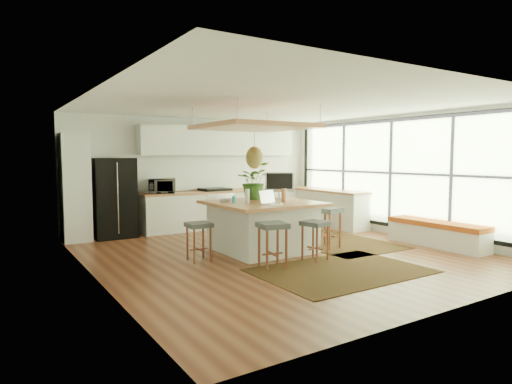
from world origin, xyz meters
TOP-DOWN VIEW (x-y plane):
  - floor at (0.00, 0.00)m, footprint 7.00×7.00m
  - ceiling at (0.00, 0.00)m, footprint 7.00×7.00m
  - wall_back at (0.00, 3.50)m, footprint 6.50×0.00m
  - wall_front at (0.00, -3.50)m, footprint 6.50×0.00m
  - wall_left at (-3.25, 0.00)m, footprint 0.00×7.00m
  - wall_right at (3.25, 0.00)m, footprint 0.00×7.00m
  - window_wall at (3.22, 0.00)m, footprint 0.10×6.20m
  - pantry at (-2.95, 3.18)m, footprint 0.55×0.60m
  - back_counter_base at (0.55, 3.18)m, footprint 4.20×0.60m
  - back_counter_top at (0.55, 3.18)m, footprint 4.24×0.64m
  - backsplash at (0.55, 3.48)m, footprint 4.20×0.02m
  - upper_cabinets at (0.55, 3.32)m, footprint 4.20×0.34m
  - range at (0.30, 3.18)m, footprint 0.76×0.62m
  - right_counter_base at (2.93, 2.00)m, footprint 0.60×2.50m
  - right_counter_top at (2.93, 2.00)m, footprint 0.64×2.54m
  - window_bench at (2.95, -1.20)m, footprint 0.52×2.00m
  - ceiling_panel at (-0.30, 0.40)m, footprint 1.86×1.86m
  - rug_near at (0.06, -1.55)m, footprint 2.60×1.80m
  - rug_right at (1.54, 0.20)m, footprint 1.80×2.60m
  - fridge at (-2.17, 3.18)m, footprint 0.87×0.68m
  - island at (-0.16, 0.34)m, footprint 1.85×1.85m
  - stool_near_left at (-0.72, -0.81)m, footprint 0.50×0.50m
  - stool_near_right at (0.18, -0.79)m, footprint 0.48×0.48m
  - stool_right_front at (1.03, -0.14)m, footprint 0.56×0.56m
  - stool_right_back at (1.00, 0.72)m, footprint 0.50×0.50m
  - stool_left_side at (-1.52, 0.23)m, footprint 0.40×0.40m
  - laptop at (-0.27, -0.13)m, footprint 0.42×0.43m
  - monitor at (0.44, 0.63)m, footprint 0.60×0.46m
  - microwave at (-1.07, 3.15)m, footprint 0.68×0.52m
  - island_plant at (-0.07, 0.81)m, footprint 0.95×0.97m
  - island_bowl at (-0.76, 0.69)m, footprint 0.29×0.29m
  - island_bottle_0 at (-0.71, 0.44)m, footprint 0.07×0.07m
  - island_bottle_1 at (-0.56, 0.19)m, footprint 0.07×0.07m
  - island_bottle_2 at (0.09, 0.04)m, footprint 0.07×0.07m

SIDE VIEW (x-z plane):
  - floor at x=0.00m, z-range 0.00..0.00m
  - rug_near at x=0.06m, z-range 0.00..0.01m
  - rug_right at x=1.54m, z-range 0.00..0.01m
  - window_bench at x=2.95m, z-range 0.00..0.50m
  - stool_near_left at x=-0.72m, z-range -0.01..0.72m
  - stool_near_right at x=0.18m, z-range 0.02..0.69m
  - stool_right_front at x=1.03m, z-range -0.04..0.75m
  - stool_right_back at x=1.00m, z-range 0.00..0.71m
  - stool_left_side at x=-1.52m, z-range 0.03..0.68m
  - back_counter_base at x=0.55m, z-range 0.00..0.88m
  - right_counter_base at x=2.93m, z-range 0.00..0.88m
  - island at x=-0.16m, z-range 0.00..0.93m
  - range at x=0.30m, z-range 0.00..1.00m
  - back_counter_top at x=0.55m, z-range 0.88..0.93m
  - right_counter_top at x=2.93m, z-range 0.88..0.93m
  - fridge at x=-2.17m, z-range 0.05..1.80m
  - island_bowl at x=-0.76m, z-range 0.93..0.98m
  - island_bottle_0 at x=-0.71m, z-range 0.93..1.12m
  - island_bottle_1 at x=-0.56m, z-range 0.93..1.12m
  - island_bottle_2 at x=0.09m, z-range 0.93..1.12m
  - laptop at x=-0.27m, z-range 0.92..1.18m
  - pantry at x=-2.95m, z-range 0.00..2.25m
  - microwave at x=-1.07m, z-range 0.93..1.33m
  - monitor at x=0.44m, z-range 0.92..1.46m
  - island_plant at x=-0.07m, z-range 0.93..1.50m
  - wall_back at x=0.00m, z-range -1.90..4.60m
  - wall_front at x=0.00m, z-range -1.90..4.60m
  - wall_left at x=-3.25m, z-range -2.15..4.85m
  - wall_right at x=3.25m, z-range -2.15..4.85m
  - backsplash at x=0.55m, z-range 0.95..1.75m
  - window_wall at x=3.22m, z-range 0.10..2.70m
  - ceiling_panel at x=-0.30m, z-range 1.65..2.45m
  - upper_cabinets at x=0.55m, z-range 1.80..2.50m
  - ceiling at x=0.00m, z-range 2.70..2.70m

